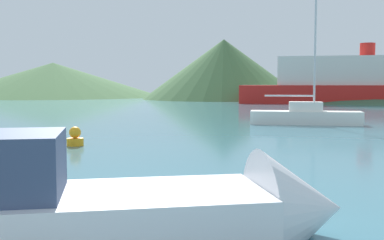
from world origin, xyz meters
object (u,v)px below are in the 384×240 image
motorboat_near (63,214)px  ferry_distant (367,83)px  buoy_marker (75,138)px  sailboat_middle (306,115)px

motorboat_near → ferry_distant: bearing=55.7°
ferry_distant → buoy_marker: size_ratio=41.15×
motorboat_near → buoy_marker: motorboat_near is taller
ferry_distant → buoy_marker: 46.92m
motorboat_near → sailboat_middle: sailboat_middle is taller
motorboat_near → sailboat_middle: bearing=58.0°
sailboat_middle → buoy_marker: (-10.29, -10.64, -0.24)m
ferry_distant → buoy_marker: ferry_distant is taller
buoy_marker → ferry_distant: bearing=62.1°
motorboat_near → ferry_distant: (18.30, 52.75, 1.96)m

